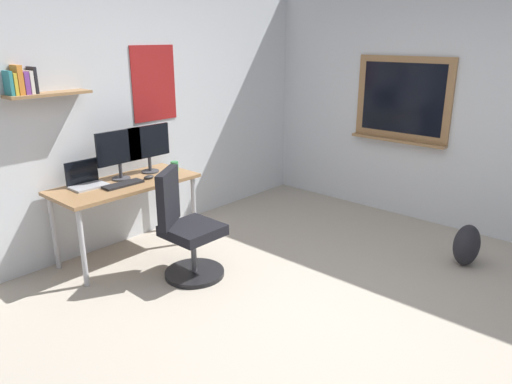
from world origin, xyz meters
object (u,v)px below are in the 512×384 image
(desk, at_px, (125,190))
(office_chair, at_px, (186,232))
(monitor_secondary, at_px, (149,145))
(coffee_mug, at_px, (175,166))
(monitor_primary, at_px, (119,151))
(laptop, at_px, (86,180))
(backpack, at_px, (467,245))
(computer_mouse, at_px, (149,177))
(keyboard, at_px, (123,184))

(desk, xyz_separation_m, office_chair, (0.10, -0.72, -0.24))
(monitor_secondary, bearing_deg, coffee_mug, -32.22)
(monitor_primary, bearing_deg, desk, -108.61)
(laptop, bearing_deg, monitor_primary, -8.29)
(office_chair, relative_size, backpack, 2.48)
(monitor_secondary, bearing_deg, desk, -164.89)
(monitor_secondary, bearing_deg, computer_mouse, -130.72)
(computer_mouse, height_order, coffee_mug, coffee_mug)
(monitor_secondary, bearing_deg, office_chair, -108.09)
(office_chair, relative_size, monitor_primary, 2.05)
(computer_mouse, bearing_deg, office_chair, -100.35)
(office_chair, distance_m, coffee_mug, 0.92)
(laptop, bearing_deg, coffee_mug, -11.37)
(monitor_primary, distance_m, coffee_mug, 0.59)
(desk, bearing_deg, laptop, 153.81)
(computer_mouse, bearing_deg, coffee_mug, 8.17)
(desk, distance_m, monitor_secondary, 0.51)
(laptop, distance_m, keyboard, 0.32)
(laptop, height_order, monitor_primary, monitor_primary)
(coffee_mug, bearing_deg, monitor_secondary, 147.78)
(monitor_primary, bearing_deg, keyboard, -119.61)
(monitor_primary, bearing_deg, office_chair, -85.67)
(laptop, xyz_separation_m, computer_mouse, (0.51, -0.22, -0.04))
(computer_mouse, bearing_deg, desk, 160.33)
(monitor_primary, relative_size, backpack, 1.21)
(monitor_primary, distance_m, computer_mouse, 0.36)
(backpack, bearing_deg, computer_mouse, 125.76)
(office_chair, relative_size, monitor_secondary, 2.05)
(desk, bearing_deg, computer_mouse, -19.67)
(desk, height_order, backpack, desk)
(keyboard, bearing_deg, backpack, -50.07)
(laptop, distance_m, computer_mouse, 0.56)
(office_chair, height_order, coffee_mug, office_chair)
(monitor_primary, xyz_separation_m, monitor_secondary, (0.33, 0.00, 0.00))
(monitor_primary, relative_size, monitor_secondary, 1.00)
(office_chair, xyz_separation_m, laptop, (-0.39, 0.87, 0.37))
(office_chair, bearing_deg, monitor_secondary, 71.91)
(monitor_primary, height_order, monitor_secondary, same)
(monitor_primary, height_order, computer_mouse, monitor_primary)
(office_chair, distance_m, backpack, 2.54)
(monitor_primary, bearing_deg, coffee_mug, -13.27)
(monitor_primary, xyz_separation_m, coffee_mug, (0.53, -0.12, -0.22))
(backpack, bearing_deg, keyboard, 129.93)
(laptop, distance_m, coffee_mug, 0.88)
(desk, relative_size, keyboard, 3.58)
(monitor_secondary, xyz_separation_m, computer_mouse, (-0.15, -0.17, -0.25))
(keyboard, bearing_deg, monitor_primary, 60.39)
(laptop, height_order, monitor_secondary, monitor_secondary)
(desk, relative_size, coffee_mug, 14.39)
(laptop, bearing_deg, computer_mouse, -23.54)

